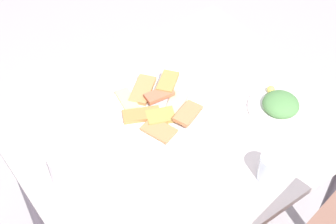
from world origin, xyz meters
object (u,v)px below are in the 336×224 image
fork (154,196)px  spoon (162,205)px  dining_table (176,140)px  soda_can (63,173)px  pide_platter (156,107)px  drinking_glass (271,168)px  salad_plate_rice (55,109)px  salad_plate_greens (280,105)px  paper_napkin (158,201)px

fork → spoon: 0.04m
dining_table → soda_can: bearing=0.6°
pide_platter → drinking_glass: 0.44m
dining_table → spoon: 0.32m
pide_platter → soda_can: size_ratio=2.54×
soda_can → salad_plate_rice: bearing=-111.3°
salad_plate_greens → drinking_glass: drinking_glass is taller
salad_plate_rice → fork: 0.47m
pide_platter → fork: bearing=54.0°
drinking_glass → spoon: (0.31, -0.11, -0.04)m
drinking_glass → salad_plate_greens: bearing=-141.1°
salad_plate_rice → salad_plate_greens: bearing=145.4°
salad_plate_greens → drinking_glass: bearing=38.9°
paper_napkin → spoon: (0.00, 0.02, 0.00)m
pide_platter → spoon: pide_platter is taller
paper_napkin → fork: (0.00, -0.02, 0.00)m
pide_platter → spoon: bearing=57.2°
salad_plate_greens → paper_napkin: (0.53, 0.06, -0.02)m
salad_plate_greens → soda_can: (0.72, -0.15, 0.04)m
salad_plate_rice → soda_can: 0.30m
salad_plate_rice → paper_napkin: size_ratio=1.53×
salad_plate_rice → soda_can: bearing=68.7°
salad_plate_greens → paper_napkin: 0.54m
soda_can → salad_plate_greens: bearing=168.6°
salad_plate_rice → drinking_glass: (-0.39, 0.60, 0.03)m
drinking_glass → spoon: 0.33m
drinking_glass → spoon: drinking_glass is taller
paper_napkin → salad_plate_rice: bearing=-80.8°
soda_can → spoon: soda_can is taller
dining_table → salad_plate_rice: bearing=-42.6°
salad_plate_rice → paper_napkin: (-0.08, 0.48, -0.02)m
salad_plate_rice → paper_napkin: 0.48m
drinking_glass → spoon: bearing=-19.0°
paper_napkin → fork: size_ratio=0.76×
pide_platter → salad_plate_rice: (0.28, -0.18, 0.01)m
paper_napkin → dining_table: bearing=-136.7°
soda_can → pide_platter: bearing=-166.3°
pide_platter → drinking_glass: drinking_glass is taller
drinking_glass → salad_plate_rice: bearing=-57.2°
paper_napkin → spoon: bearing=90.0°
paper_napkin → fork: bearing=-90.0°
dining_table → salad_plate_greens: 0.36m
pide_platter → soda_can: 0.40m
paper_napkin → spoon: size_ratio=0.80×
soda_can → drinking_glass: soda_can is taller
pide_platter → paper_napkin: 0.36m
drinking_glass → fork: bearing=-24.7°
drinking_glass → soda_can: bearing=-33.3°
dining_table → salad_plate_rice: (0.30, -0.27, 0.10)m
pide_platter → fork: 0.34m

